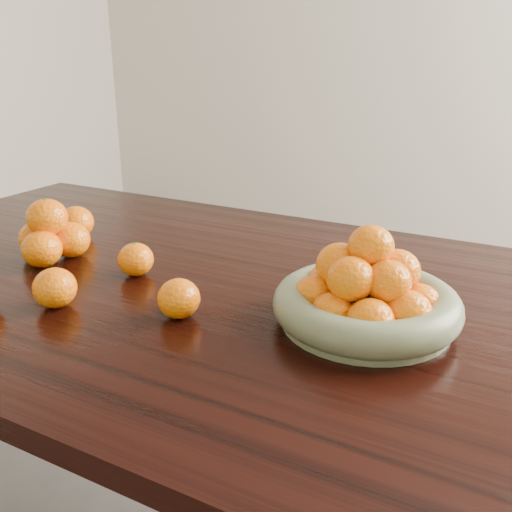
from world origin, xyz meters
The scene contains 8 objects.
wall_back centered at (0.00, 2.50, 1.35)m, with size 5.00×0.04×2.70m, color beige.
dining_table centered at (0.00, 0.00, 0.66)m, with size 2.00×1.00×0.75m.
fruit_bowl centered at (0.26, -0.03, 0.80)m, with size 0.31×0.31×0.17m.
orange_pyramid centered at (-0.45, -0.06, 0.80)m, with size 0.15×0.16×0.14m.
loose_orange_0 centered at (-0.22, -0.04, 0.78)m, with size 0.07×0.07×0.07m, color orange.
loose_orange_1 centered at (-0.25, -0.23, 0.79)m, with size 0.08×0.08×0.07m, color orange.
loose_orange_2 centered at (-0.03, -0.16, 0.78)m, with size 0.07×0.07×0.07m, color orange.
loose_orange_3 centered at (-0.51, 0.08, 0.79)m, with size 0.08×0.08×0.08m, color orange.
Camera 1 is at (0.50, -0.88, 1.19)m, focal length 40.00 mm.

